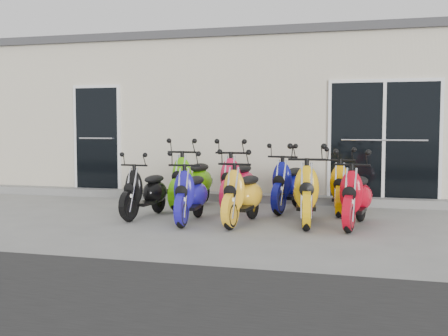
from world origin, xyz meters
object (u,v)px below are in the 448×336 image
Objects in this scene: scooter_front_blue at (191,186)px; scooter_back_green at (191,173)px; scooter_front_red at (356,188)px; scooter_front_orange_b at (306,183)px; scooter_back_red at (237,174)px; scooter_front_black at (145,184)px; scooter_front_orange_a at (242,186)px; scooter_back_blue at (289,177)px; scooter_back_yellow at (341,180)px.

scooter_back_green is (-0.49, 1.48, 0.08)m from scooter_front_blue.
scooter_front_orange_b is at bearing -175.87° from scooter_front_red.
scooter_back_red is (-1.34, 1.16, 0.01)m from scooter_front_orange_b.
scooter_front_black is at bearing 173.22° from scooter_front_orange_b.
scooter_front_black is 0.96× the size of scooter_front_blue.
scooter_front_orange_a is 0.93× the size of scooter_front_orange_b.
scooter_front_black is 0.85× the size of scooter_back_red.
scooter_back_green is at bearing 104.03° from scooter_front_blue.
scooter_back_red reaches higher than scooter_front_blue.
scooter_back_red reaches higher than scooter_back_blue.
scooter_back_green is 2.61m from scooter_back_yellow.
scooter_back_yellow is at bearing 110.21° from scooter_front_red.
scooter_back_green reaches higher than scooter_front_red.
scooter_front_black is 1.72m from scooter_back_red.
scooter_back_green is 1.11× the size of scooter_back_yellow.
scooter_front_orange_b is (1.70, 0.32, 0.06)m from scooter_front_blue.
scooter_back_red is 0.90m from scooter_back_blue.
scooter_front_orange_b is 1.29m from scooter_back_blue.
scooter_back_green is (0.38, 1.20, 0.10)m from scooter_front_black.
scooter_front_orange_a is at bearing 1.38° from scooter_front_blue.
scooter_back_blue is (-1.16, 1.25, 0.02)m from scooter_front_red.
scooter_front_blue is at bearing -166.13° from scooter_front_red.
scooter_front_blue is 2.64m from scooter_back_yellow.
scooter_front_blue is 0.98× the size of scooter_back_yellow.
scooter_front_blue is 1.52m from scooter_back_red.
scooter_front_red is at bearing 12.66° from scooter_front_orange_a.
scooter_back_red is at bearing -178.51° from scooter_back_yellow.
scooter_back_blue reaches higher than scooter_front_black.
scooter_back_yellow reaches higher than scooter_front_blue.
scooter_front_red is (3.28, 0.01, 0.04)m from scooter_front_black.
scooter_back_blue is at bearing 46.34° from scooter_front_blue.
scooter_back_red is (1.22, 1.20, 0.09)m from scooter_front_black.
scooter_back_green is 1.07× the size of scooter_back_blue.
scooter_front_black is at bearing -172.67° from scooter_front_red.
scooter_front_red is 3.14m from scooter_back_green.
scooter_front_orange_a is 0.99× the size of scooter_front_red.
scooter_back_yellow is at bearing 63.37° from scooter_front_orange_b.
scooter_back_green reaches higher than scooter_back_yellow.
scooter_front_orange_a reaches higher than scooter_front_blue.
scooter_back_red is at bearing 50.73° from scooter_front_black.
scooter_front_blue is 0.97× the size of scooter_front_orange_a.
scooter_back_yellow is at bearing 7.18° from scooter_back_green.
scooter_back_blue reaches higher than scooter_front_orange_a.
scooter_back_red reaches higher than scooter_front_black.
scooter_back_blue reaches higher than scooter_front_red.
scooter_back_red is 1.77m from scooter_back_yellow.
scooter_front_orange_a is 0.90× the size of scooter_back_green.
scooter_back_red reaches higher than scooter_front_red.
scooter_back_green reaches higher than scooter_front_blue.
scooter_front_orange_a is (0.79, 0.08, 0.02)m from scooter_front_blue.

